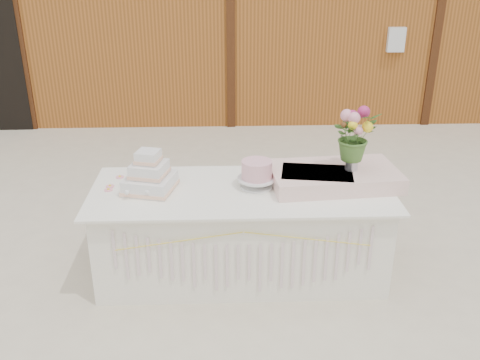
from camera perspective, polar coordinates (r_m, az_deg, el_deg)
name	(u,v)px	position (r m, az deg, el deg)	size (l,w,h in m)	color
ground	(241,271)	(4.63, 0.14, -9.70)	(80.00, 80.00, 0.00)	beige
barn	(228,0)	(9.89, -1.33, 18.66)	(12.60, 4.60, 3.30)	#9A5520
cake_table	(241,232)	(4.42, 0.14, -5.55)	(2.40, 1.00, 0.77)	white
wedding_cake	(150,177)	(4.25, -9.61, 0.31)	(0.45, 0.45, 0.33)	white
pink_cake_stand	(257,173)	(4.25, 1.80, 0.79)	(0.31, 0.31, 0.22)	silver
satin_runner	(334,177)	(4.39, 9.99, 0.37)	(1.02, 0.59, 0.13)	beige
flower_vase	(352,162)	(4.36, 11.84, 1.93)	(0.10, 0.10, 0.14)	#BCBBC0
bouquet	(355,130)	(4.27, 12.13, 5.25)	(0.35, 0.31, 0.39)	#446E2C
loose_flowers	(112,183)	(4.46, -13.49, -0.35)	(0.14, 0.33, 0.02)	pink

